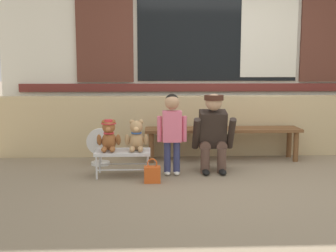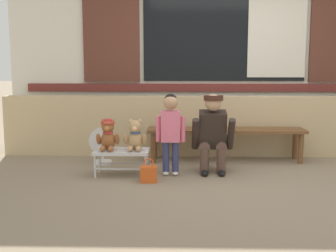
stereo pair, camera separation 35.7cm
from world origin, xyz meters
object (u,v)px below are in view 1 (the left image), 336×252
object	(u,v)px
wooden_bench_long	(223,133)
teddy_bear_plain	(136,137)
child_standing	(172,125)
floor_fan	(100,147)
handbag_on_ground	(152,174)
teddy_bear_with_hat	(109,136)
adult_crouching	(214,132)
small_display_bench	(123,153)

from	to	relation	value
wooden_bench_long	teddy_bear_plain	bearing A→B (deg)	-145.56
child_standing	floor_fan	bearing A→B (deg)	149.15
handbag_on_ground	teddy_bear_with_hat	bearing A→B (deg)	147.92
wooden_bench_long	teddy_bear_with_hat	size ratio (longest dim) A/B	5.78
teddy_bear_with_hat	adult_crouching	size ratio (longest dim) A/B	0.38
wooden_bench_long	child_standing	size ratio (longest dim) A/B	2.19
small_display_bench	child_standing	distance (m)	0.66
child_standing	handbag_on_ground	size ratio (longest dim) A/B	3.52
small_display_bench	handbag_on_ground	world-z (taller)	small_display_bench
small_display_bench	adult_crouching	bearing A→B (deg)	8.45
teddy_bear_plain	child_standing	size ratio (longest dim) A/B	0.38
teddy_bear_with_hat	floor_fan	bearing A→B (deg)	107.13
small_display_bench	adult_crouching	xyz separation A→B (m)	(1.09, 0.16, 0.21)
adult_crouching	teddy_bear_with_hat	bearing A→B (deg)	-172.72
wooden_bench_long	teddy_bear_with_hat	world-z (taller)	teddy_bear_with_hat
wooden_bench_long	adult_crouching	xyz separation A→B (m)	(-0.22, -0.62, 0.11)
handbag_on_ground	floor_fan	bearing A→B (deg)	127.80
wooden_bench_long	teddy_bear_plain	distance (m)	1.39
small_display_bench	teddy_bear_with_hat	size ratio (longest dim) A/B	1.76
small_display_bench	teddy_bear_plain	distance (m)	0.25
teddy_bear_plain	child_standing	world-z (taller)	child_standing
teddy_bear_with_hat	child_standing	world-z (taller)	child_standing
child_standing	adult_crouching	world-z (taller)	child_standing
child_standing	floor_fan	world-z (taller)	child_standing
adult_crouching	floor_fan	distance (m)	1.49
teddy_bear_with_hat	child_standing	bearing A→B (deg)	0.77
wooden_bench_long	child_standing	world-z (taller)	child_standing
wooden_bench_long	child_standing	xyz separation A→B (m)	(-0.73, -0.77, 0.22)
child_standing	adult_crouching	distance (m)	0.54
teddy_bear_with_hat	adult_crouching	xyz separation A→B (m)	(1.25, 0.16, 0.01)
handbag_on_ground	floor_fan	distance (m)	1.10
child_standing	handbag_on_ground	world-z (taller)	child_standing
child_standing	floor_fan	xyz separation A→B (m)	(-0.90, 0.54, -0.35)
teddy_bear_plain	child_standing	bearing A→B (deg)	1.47
floor_fan	handbag_on_ground	bearing A→B (deg)	-52.20
floor_fan	teddy_bear_with_hat	bearing A→B (deg)	-72.87
floor_fan	small_display_bench	bearing A→B (deg)	-59.16
small_display_bench	adult_crouching	size ratio (longest dim) A/B	0.67
small_display_bench	child_standing	bearing A→B (deg)	1.20
adult_crouching	handbag_on_ground	distance (m)	0.96
small_display_bench	floor_fan	world-z (taller)	floor_fan
teddy_bear_with_hat	child_standing	size ratio (longest dim) A/B	0.38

